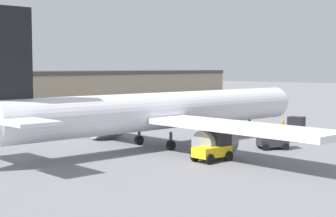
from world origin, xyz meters
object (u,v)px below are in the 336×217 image
at_px(airplane, 159,112).
at_px(belt_loader_truck, 275,138).
at_px(pushback_tug, 294,130).
at_px(ground_crew_worker, 282,127).
at_px(baggage_tug, 214,147).

bearing_deg(airplane, belt_loader_truck, -49.60).
xyz_separation_m(belt_loader_truck, pushback_tug, (6.35, 1.21, 0.07)).
height_order(ground_crew_worker, belt_loader_truck, belt_loader_truck).
distance_m(airplane, baggage_tug, 8.83).
height_order(airplane, ground_crew_worker, airplane).
distance_m(ground_crew_worker, pushback_tug, 3.89).
distance_m(airplane, pushback_tug, 14.50).
bearing_deg(ground_crew_worker, baggage_tug, -78.16).
relative_size(airplane, ground_crew_worker, 23.58).
bearing_deg(pushback_tug, belt_loader_truck, -171.84).
relative_size(ground_crew_worker, baggage_tug, 0.53).
distance_m(baggage_tug, belt_loader_truck, 8.50).
relative_size(ground_crew_worker, pushback_tug, 0.62).
bearing_deg(baggage_tug, pushback_tug, 10.07).
xyz_separation_m(airplane, baggage_tug, (-2.71, -8.12, -2.19)).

